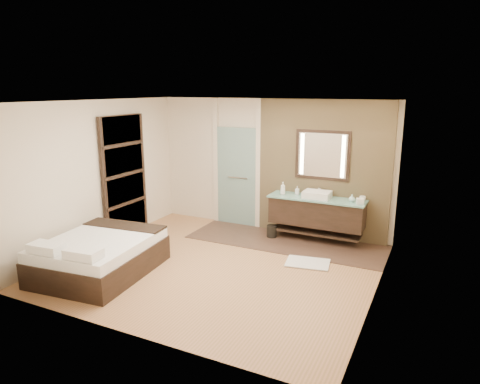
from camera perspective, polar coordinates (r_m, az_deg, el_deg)
The scene contains 15 objects.
floor at distance 7.26m, azimuth -2.82°, elevation -9.87°, with size 5.00×5.00×0.00m, color olive.
tile_strip at distance 8.39m, azimuth 6.10°, elevation -6.56°, with size 3.80×1.30×0.01m, color #3C2821.
stone_wall at distance 8.45m, azimuth 10.93°, elevation 2.88°, with size 2.60×0.08×2.70m, color tan.
vanity at distance 8.36m, azimuth 10.17°, elevation -2.64°, with size 1.85×0.55×0.88m.
mirror_unit at distance 8.35m, azimuth 10.93°, elevation 4.85°, with size 1.06×0.04×0.96m.
frosted_door at distance 9.12m, azimuth -0.43°, elevation 2.60°, with size 1.10×0.12×2.70m.
shoji_partition at distance 8.71m, azimuth -15.14°, elevation 2.04°, with size 0.06×1.20×2.40m.
bed at distance 7.26m, azimuth -18.20°, elevation -8.02°, with size 1.67×2.00×0.72m.
bath_mat at distance 7.43m, azimuth 9.01°, elevation -9.30°, with size 0.72×0.50×0.02m, color silver.
waste_bin at distance 8.56m, azimuth 4.26°, elevation -5.25°, with size 0.20×0.20×0.25m, color black.
tissue_box at distance 8.00m, azimuth 15.72°, elevation -1.19°, with size 0.12×0.12×0.10m, color silver.
soap_bottle_a at distance 8.42m, azimuth 5.74°, elevation 0.52°, with size 0.10×0.10×0.25m, color white.
soap_bottle_b at distance 8.47m, azimuth 7.63°, elevation 0.24°, with size 0.07×0.07×0.16m, color #B2B2B2.
soap_bottle_c at distance 8.10m, azimuth 14.69°, elevation -0.79°, with size 0.11×0.11×0.14m, color silver.
cup at distance 8.22m, azimuth 16.01°, elevation -0.84°, with size 0.12×0.12×0.09m, color white.
Camera 1 is at (3.21, -5.83, 2.90)m, focal length 32.00 mm.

